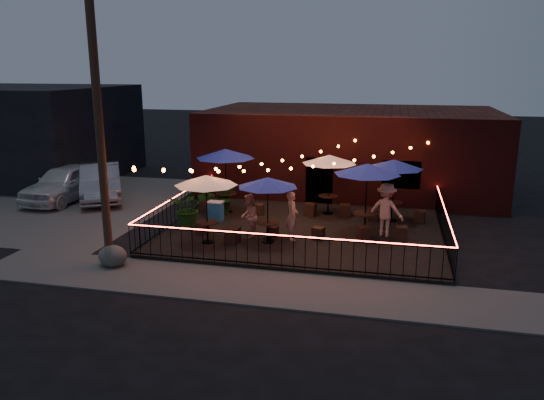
{
  "coord_description": "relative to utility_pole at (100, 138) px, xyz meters",
  "views": [
    {
      "loc": [
        3.09,
        -16.73,
        6.08
      ],
      "look_at": [
        -1.15,
        1.71,
        1.29
      ],
      "focal_mm": 35.0,
      "sensor_mm": 36.0,
      "label": 1
    }
  ],
  "objects": [
    {
      "name": "patron_b",
      "position": [
        3.66,
        3.22,
        -3.06
      ],
      "size": [
        0.67,
        0.82,
        1.58
      ],
      "primitive_type": "imported",
      "rotation": [
        0.0,
        0.0,
        -1.48
      ],
      "color": "tan",
      "rests_on": "patio"
    },
    {
      "name": "potted_shrub_c",
      "position": [
        0.81,
        6.71,
        -3.15
      ],
      "size": [
        0.8,
        0.8,
        1.39
      ],
      "primitive_type": "imported",
      "rotation": [
        0.0,
        0.0,
        -0.02
      ],
      "color": "#0C3D0B",
      "rests_on": "patio"
    },
    {
      "name": "fence_left",
      "position": [
        0.4,
        4.6,
        -3.34
      ],
      "size": [
        0.04,
        8.0,
        1.04
      ],
      "rotation": [
        0.0,
        0.0,
        1.57
      ],
      "color": "black",
      "rests_on": "patio"
    },
    {
      "name": "bistro_chair_7",
      "position": [
        6.72,
        6.73,
        -3.6
      ],
      "size": [
        0.48,
        0.48,
        0.5
      ],
      "primitive_type": "cube",
      "rotation": [
        0.0,
        0.0,
        3.3
      ],
      "color": "black",
      "rests_on": "patio"
    },
    {
      "name": "cafe_table_5",
      "position": [
        8.58,
        6.49,
        -1.61
      ],
      "size": [
        2.43,
        2.43,
        2.45
      ],
      "rotation": [
        0.0,
        0.0,
        0.1
      ],
      "color": "black",
      "rests_on": "patio"
    },
    {
      "name": "fence_front",
      "position": [
        5.4,
        0.6,
        -3.34
      ],
      "size": [
        10.0,
        0.04,
        1.04
      ],
      "color": "black",
      "rests_on": "patio"
    },
    {
      "name": "bistro_chair_9",
      "position": [
        8.93,
        4.21,
        -3.61
      ],
      "size": [
        0.43,
        0.43,
        0.47
      ],
      "primitive_type": "cube",
      "rotation": [
        0.0,
        0.0,
        3.22
      ],
      "color": "black",
      "rests_on": "patio"
    },
    {
      "name": "potted_shrub_b",
      "position": [
        1.9,
        5.97,
        -3.11
      ],
      "size": [
        0.87,
        0.72,
        1.49
      ],
      "primitive_type": "imported",
      "rotation": [
        0.0,
        0.0,
        -0.08
      ],
      "color": "#113810",
      "rests_on": "patio"
    },
    {
      "name": "fence_right",
      "position": [
        10.4,
        4.6,
        -3.34
      ],
      "size": [
        0.04,
        8.0,
        1.04
      ],
      "rotation": [
        0.0,
        0.0,
        1.57
      ],
      "color": "black",
      "rests_on": "patio"
    },
    {
      "name": "bistro_chair_6",
      "position": [
        5.34,
        6.56,
        -3.6
      ],
      "size": [
        0.48,
        0.48,
        0.5
      ],
      "primitive_type": "cube",
      "rotation": [
        0.0,
        0.0,
        -0.17
      ],
      "color": "black",
      "rests_on": "patio"
    },
    {
      "name": "cafe_table_1",
      "position": [
        1.84,
        6.27,
        -1.42
      ],
      "size": [
        2.69,
        2.69,
        2.67
      ],
      "rotation": [
        0.0,
        0.0,
        0.12
      ],
      "color": "black",
      "rests_on": "patio"
    },
    {
      "name": "bistro_chair_5",
      "position": [
        6.1,
        3.54,
        -3.63
      ],
      "size": [
        0.47,
        0.47,
        0.45
      ],
      "primitive_type": "cube",
      "rotation": [
        0.0,
        0.0,
        2.85
      ],
      "color": "black",
      "rests_on": "patio"
    },
    {
      "name": "car_white",
      "position": [
        -6.23,
        7.09,
        -3.17
      ],
      "size": [
        2.21,
        4.99,
        1.67
      ],
      "primitive_type": "imported",
      "rotation": [
        0.0,
        0.0,
        -0.05
      ],
      "color": "silver",
      "rests_on": "ground"
    },
    {
      "name": "festoon_lights",
      "position": [
        4.39,
        4.3,
        -1.48
      ],
      "size": [
        10.02,
        8.72,
        1.32
      ],
      "color": "orange",
      "rests_on": "ground"
    },
    {
      "name": "cafe_table_2",
      "position": [
        4.43,
        2.85,
        -1.75
      ],
      "size": [
        2.25,
        2.25,
        2.3
      ],
      "rotation": [
        0.0,
        0.0,
        -0.08
      ],
      "color": "black",
      "rests_on": "patio"
    },
    {
      "name": "potted_shrub_a",
      "position": [
        1.1,
        3.95,
        -3.12
      ],
      "size": [
        1.44,
        1.29,
        1.45
      ],
      "primitive_type": "imported",
      "rotation": [
        0.0,
        0.0,
        -0.13
      ],
      "color": "#0F3C0F",
      "rests_on": "patio"
    },
    {
      "name": "cooler",
      "position": [
        1.83,
        4.91,
        -3.45
      ],
      "size": [
        0.63,
        0.47,
        0.8
      ],
      "rotation": [
        0.0,
        0.0,
        -0.06
      ],
      "color": "blue",
      "rests_on": "patio"
    },
    {
      "name": "sidewalk",
      "position": [
        5.4,
        -0.65,
        -3.98
      ],
      "size": [
        18.0,
        2.5,
        0.05
      ],
      "primitive_type": "cube",
      "color": "#494644",
      "rests_on": "ground"
    },
    {
      "name": "brick_building",
      "position": [
        6.4,
        12.59,
        -2.0
      ],
      "size": [
        14.0,
        8.0,
        4.0
      ],
      "color": "#37100F",
      "rests_on": "ground"
    },
    {
      "name": "bistro_chair_1",
      "position": [
        3.26,
        2.61,
        -3.6
      ],
      "size": [
        0.44,
        0.44,
        0.51
      ],
      "primitive_type": "cube",
      "rotation": [
        0.0,
        0.0,
        3.11
      ],
      "color": "black",
      "rests_on": "patio"
    },
    {
      "name": "patio",
      "position": [
        5.4,
        4.6,
        -3.92
      ],
      "size": [
        10.0,
        8.0,
        0.15
      ],
      "primitive_type": "cube",
      "color": "black",
      "rests_on": "ground"
    },
    {
      "name": "utility_pole",
      "position": [
        0.0,
        0.0,
        0.0
      ],
      "size": [
        0.26,
        0.26,
        8.0
      ],
      "primitive_type": "cylinder",
      "color": "#3E2A19",
      "rests_on": "ground"
    },
    {
      "name": "bistro_chair_4",
      "position": [
        4.49,
        3.37,
        -3.64
      ],
      "size": [
        0.39,
        0.39,
        0.43
      ],
      "primitive_type": "cube",
      "rotation": [
        0.0,
        0.0,
        -0.08
      ],
      "color": "black",
      "rests_on": "patio"
    },
    {
      "name": "cafe_table_3",
      "position": [
        6.0,
        6.99,
        -1.61
      ],
      "size": [
        2.33,
        2.33,
        2.45
      ],
      "rotation": [
        0.0,
        0.0,
        -0.05
      ],
      "color": "black",
      "rests_on": "patio"
    },
    {
      "name": "background_building",
      "position": [
        -12.6,
        11.6,
        -1.5
      ],
      "size": [
        12.0,
        9.0,
        5.0
      ],
      "primitive_type": "cube",
      "color": "black",
      "rests_on": "ground"
    },
    {
      "name": "bistro_chair_0",
      "position": [
        1.9,
        3.29,
        -3.63
      ],
      "size": [
        0.42,
        0.42,
        0.45
      ],
      "primitive_type": "cube",
      "rotation": [
        0.0,
        0.0,
        -0.12
      ],
      "color": "black",
      "rests_on": "patio"
    },
    {
      "name": "boulder",
      "position": [
        0.18,
        -0.12,
        -3.65
      ],
      "size": [
        1.03,
        0.93,
        0.7
      ],
      "primitive_type": "ellipsoid",
      "rotation": [
        0.0,
        0.0,
        -0.2
      ],
      "color": "#3E3F3A",
      "rests_on": "ground"
    },
    {
      "name": "bistro_chair_8",
      "position": [
        7.65,
        3.95,
        -3.62
      ],
      "size": [
        0.5,
        0.5,
        0.46
      ],
      "primitive_type": "cube",
      "rotation": [
        0.0,
        0.0,
        0.39
      ],
      "color": "black",
      "rests_on": "patio"
    },
    {
      "name": "bistro_chair_3",
      "position": [
        3.28,
        6.15,
        -3.62
      ],
      "size": [
        0.42,
        0.42,
        0.45
      ],
      "primitive_type": "cube",
      "rotation": [
        0.0,
        0.0,
        3.25
      ],
      "color": "black",
      "rests_on": "patio"
    },
    {
      "name": "cafe_table_0",
      "position": [
        2.41,
        2.36,
        -1.68
      ],
      "size": [
        2.65,
        2.65,
        2.37
      ],
      "rotation": [
        0.0,
        0.0,
        0.27
      ],
      "color": "black",
      "rests_on": "patio"
    },
    {
      "name": "patron_a",
      "position": [
        5.19,
        3.37,
        -2.99
      ],
      "size": [
        0.53,
        0.7,
        1.71
      ],
      "primitive_type": "imported",
      "rotation": [
        0.0,
        0.0,
        1.78
      ],
      "color": "tan",
      "rests_on": "patio"
    },
    {
      "name": "ground",
      "position": [
        5.4,
        2.6,
        -4.0
      ],
      "size": [
        110.0,
        110.0,
        0.0
      ],
      "primitive_type": "plane",
      "color": "black",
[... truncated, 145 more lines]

